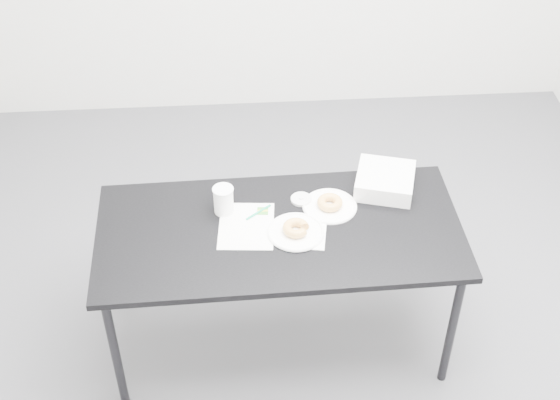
{
  "coord_description": "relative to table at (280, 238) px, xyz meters",
  "views": [
    {
      "loc": [
        -0.32,
        -2.68,
        3.07
      ],
      "look_at": [
        -0.13,
        0.02,
        0.77
      ],
      "focal_mm": 50.0,
      "sensor_mm": 36.0,
      "label": 1
    }
  ],
  "objects": [
    {
      "name": "coffee_cup",
      "position": [
        -0.24,
        0.14,
        0.12
      ],
      "size": [
        0.09,
        0.09,
        0.13
      ],
      "primitive_type": "cylinder",
      "color": "white",
      "rests_on": "table"
    },
    {
      "name": "logo_patch",
      "position": [
        -0.07,
        0.12,
        0.06
      ],
      "size": [
        0.05,
        0.05,
        0.0
      ],
      "primitive_type": "cube",
      "rotation": [
        0.0,
        0.0,
        -0.08
      ],
      "color": "#3C932A",
      "rests_on": "scorecard"
    },
    {
      "name": "napkin",
      "position": [
        0.11,
        -0.05,
        0.06
      ],
      "size": [
        0.2,
        0.2,
        0.0
      ],
      "primitive_type": "cube",
      "rotation": [
        0.0,
        0.0,
        -0.17
      ],
      "color": "white",
      "rests_on": "table"
    },
    {
      "name": "donut_near",
      "position": [
        0.07,
        -0.03,
        0.09
      ],
      "size": [
        0.15,
        0.15,
        0.04
      ],
      "primitive_type": "torus",
      "rotation": [
        0.0,
        0.0,
        -0.31
      ],
      "color": "gold",
      "rests_on": "plate_near"
    },
    {
      "name": "bakery_box",
      "position": [
        0.51,
        0.25,
        0.1
      ],
      "size": [
        0.32,
        0.32,
        0.09
      ],
      "primitive_type": "cube",
      "rotation": [
        0.0,
        0.0,
        -0.27
      ],
      "color": "white",
      "rests_on": "table"
    },
    {
      "name": "donut_far",
      "position": [
        0.24,
        0.13,
        0.08
      ],
      "size": [
        0.13,
        0.13,
        0.04
      ],
      "primitive_type": "torus",
      "rotation": [
        0.0,
        0.0,
        0.16
      ],
      "color": "gold",
      "rests_on": "plate_far"
    },
    {
      "name": "pen",
      "position": [
        -0.09,
        0.11,
        0.06
      ],
      "size": [
        0.12,
        0.1,
        0.01
      ],
      "primitive_type": "cylinder",
      "rotation": [
        0.0,
        1.57,
        0.67
      ],
      "color": "#0D9263",
      "rests_on": "scorecard"
    },
    {
      "name": "scorecard",
      "position": [
        -0.15,
        0.03,
        0.06
      ],
      "size": [
        0.27,
        0.33,
        0.0
      ],
      "primitive_type": "cube",
      "rotation": [
        0.0,
        0.0,
        -0.08
      ],
      "color": "white",
      "rests_on": "table"
    },
    {
      "name": "cup_lid",
      "position": [
        0.11,
        0.19,
        0.06
      ],
      "size": [
        0.1,
        0.1,
        0.01
      ],
      "primitive_type": "cylinder",
      "color": "silver",
      "rests_on": "table"
    },
    {
      "name": "table",
      "position": [
        0.0,
        0.0,
        0.0
      ],
      "size": [
        1.64,
        0.8,
        0.74
      ],
      "rotation": [
        0.0,
        0.0,
        0.02
      ],
      "color": "black",
      "rests_on": "floor"
    },
    {
      "name": "plate_near",
      "position": [
        0.07,
        -0.03,
        0.06
      ],
      "size": [
        0.25,
        0.25,
        0.01
      ],
      "primitive_type": "cylinder",
      "color": "white",
      "rests_on": "napkin"
    },
    {
      "name": "plate_far",
      "position": [
        0.24,
        0.13,
        0.06
      ],
      "size": [
        0.25,
        0.25,
        0.01
      ],
      "primitive_type": "cylinder",
      "color": "white",
      "rests_on": "table"
    },
    {
      "name": "floor",
      "position": [
        0.14,
        0.14,
        -0.68
      ],
      "size": [
        4.0,
        4.0,
        0.0
      ],
      "primitive_type": "plane",
      "color": "#48494D",
      "rests_on": "ground"
    }
  ]
}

